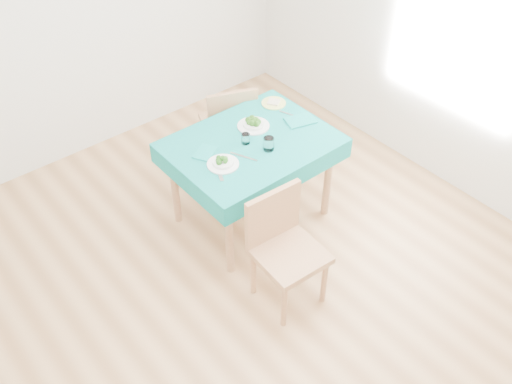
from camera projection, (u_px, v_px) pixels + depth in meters
room_shell at (256, 128)px, 3.31m from camera, size 4.02×4.52×2.73m
table at (252, 181)px, 4.45m from camera, size 1.19×0.90×0.76m
chair_near at (290, 244)px, 3.72m from camera, size 0.46×0.50×1.07m
chair_far at (227, 114)px, 4.88m from camera, size 0.56×0.59×1.06m
bowl_near at (223, 161)px, 3.97m from camera, size 0.23×0.23×0.07m
bowl_far at (253, 123)px, 4.31m from camera, size 0.25×0.25×0.07m
fork_near at (219, 172)px, 3.92m from camera, size 0.11×0.19×0.00m
knife_near at (244, 157)px, 4.06m from camera, size 0.10×0.21×0.00m
fork_far at (250, 125)px, 4.35m from camera, size 0.03×0.16×0.00m
knife_far at (292, 115)px, 4.45m from camera, size 0.09×0.22×0.00m
napkin_near at (205, 152)px, 4.09m from camera, size 0.22×0.20×0.01m
napkin_far at (300, 120)px, 4.39m from camera, size 0.26×0.21×0.01m
tumbler_center at (246, 139)px, 4.15m from camera, size 0.06×0.06×0.08m
tumbler_side at (269, 144)px, 4.09m from camera, size 0.08×0.08×0.10m
side_plate at (274, 103)px, 4.58m from camera, size 0.20×0.20×0.01m
bread_slice at (274, 102)px, 4.57m from camera, size 0.13×0.13×0.01m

